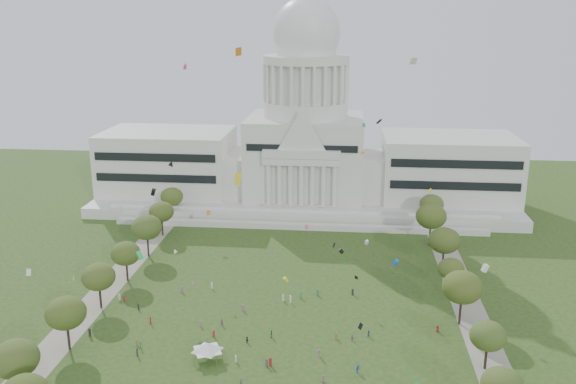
% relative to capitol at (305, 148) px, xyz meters
% --- Properties ---
extents(ground, '(400.00, 400.00, 0.00)m').
position_rel_capitol_xyz_m(ground, '(0.00, -113.59, -22.30)').
color(ground, '#2D4518').
rests_on(ground, ground).
extents(capitol, '(160.00, 64.50, 91.30)m').
position_rel_capitol_xyz_m(capitol, '(0.00, 0.00, 0.00)').
color(capitol, silver).
rests_on(capitol, ground).
extents(path_left, '(8.00, 160.00, 0.04)m').
position_rel_capitol_xyz_m(path_left, '(-48.00, -83.59, -22.28)').
color(path_left, gray).
rests_on(path_left, ground).
extents(path_right, '(8.00, 160.00, 0.04)m').
position_rel_capitol_xyz_m(path_right, '(48.00, -83.59, -22.28)').
color(path_right, gray).
rests_on(path_right, ground).
extents(row_tree_l_0, '(8.85, 8.85, 12.59)m').
position_rel_capitol_xyz_m(row_tree_l_0, '(-45.26, -135.27, -13.35)').
color(row_tree_l_0, black).
rests_on(row_tree_l_0, ground).
extents(row_tree_l_1, '(8.86, 8.86, 12.59)m').
position_rel_capitol_xyz_m(row_tree_l_1, '(-44.07, -116.55, -13.34)').
color(row_tree_l_1, black).
rests_on(row_tree_l_1, ground).
extents(row_tree_r_1, '(7.58, 7.58, 10.78)m').
position_rel_capitol_xyz_m(row_tree_r_1, '(46.22, -115.34, -14.64)').
color(row_tree_r_1, black).
rests_on(row_tree_r_1, ground).
extents(row_tree_l_2, '(8.42, 8.42, 11.97)m').
position_rel_capitol_xyz_m(row_tree_l_2, '(-45.04, -96.29, -13.79)').
color(row_tree_l_2, black).
rests_on(row_tree_l_2, ground).
extents(row_tree_r_2, '(9.55, 9.55, 13.58)m').
position_rel_capitol_xyz_m(row_tree_r_2, '(44.17, -96.15, -12.64)').
color(row_tree_r_2, black).
rests_on(row_tree_r_2, ground).
extents(row_tree_l_3, '(8.12, 8.12, 11.55)m').
position_rel_capitol_xyz_m(row_tree_l_3, '(-44.09, -79.67, -14.09)').
color(row_tree_l_3, black).
rests_on(row_tree_l_3, ground).
extents(row_tree_r_3, '(7.01, 7.01, 9.98)m').
position_rel_capitol_xyz_m(row_tree_r_3, '(44.40, -79.10, -15.21)').
color(row_tree_r_3, black).
rests_on(row_tree_r_3, ground).
extents(row_tree_l_4, '(9.29, 9.29, 13.21)m').
position_rel_capitol_xyz_m(row_tree_l_4, '(-44.08, -61.17, -12.90)').
color(row_tree_l_4, black).
rests_on(row_tree_l_4, ground).
extents(row_tree_r_4, '(9.19, 9.19, 13.06)m').
position_rel_capitol_xyz_m(row_tree_r_4, '(44.76, -63.55, -13.01)').
color(row_tree_r_4, black).
rests_on(row_tree_r_4, ground).
extents(row_tree_l_5, '(8.33, 8.33, 11.85)m').
position_rel_capitol_xyz_m(row_tree_l_5, '(-45.22, -42.58, -13.88)').
color(row_tree_l_5, black).
rests_on(row_tree_l_5, ground).
extents(row_tree_r_5, '(9.82, 9.82, 13.96)m').
position_rel_capitol_xyz_m(row_tree_r_5, '(43.49, -43.40, -12.37)').
color(row_tree_r_5, black).
rests_on(row_tree_r_5, ground).
extents(row_tree_l_6, '(8.19, 8.19, 11.64)m').
position_rel_capitol_xyz_m(row_tree_l_6, '(-46.87, -24.45, -14.02)').
color(row_tree_l_6, black).
rests_on(row_tree_l_6, ground).
extents(row_tree_r_6, '(8.42, 8.42, 11.97)m').
position_rel_capitol_xyz_m(row_tree_r_6, '(45.96, -25.46, -13.79)').
color(row_tree_r_6, black).
rests_on(row_tree_r_6, ground).
extents(event_tent, '(9.67, 9.67, 4.09)m').
position_rel_capitol_xyz_m(event_tent, '(-12.58, -117.64, -19.13)').
color(event_tent, '#4C4C4C').
rests_on(event_tent, ground).
extents(person_0, '(0.95, 0.80, 1.65)m').
position_rel_capitol_xyz_m(person_0, '(38.43, -100.42, -21.47)').
color(person_0, '#B21E1E').
rests_on(person_0, ground).
extents(person_2, '(0.86, 0.92, 1.62)m').
position_rel_capitol_xyz_m(person_2, '(22.33, -104.42, -21.49)').
color(person_2, navy).
rests_on(person_2, ground).
extents(person_3, '(0.73, 1.29, 1.94)m').
position_rel_capitol_xyz_m(person_3, '(11.32, -114.35, -21.33)').
color(person_3, '#994C8C').
rests_on(person_3, ground).
extents(person_4, '(0.70, 1.16, 1.90)m').
position_rel_capitol_xyz_m(person_4, '(-0.06, -107.03, -21.35)').
color(person_4, '#33723F').
rests_on(person_4, ground).
extents(person_5, '(1.12, 1.54, 1.55)m').
position_rel_capitol_xyz_m(person_5, '(-5.26, -109.81, -21.52)').
color(person_5, '#26262B').
rests_on(person_5, ground).
extents(person_6, '(0.66, 0.86, 1.58)m').
position_rel_capitol_xyz_m(person_6, '(12.62, -123.68, -21.50)').
color(person_6, '#994C8C').
rests_on(person_6, ground).
extents(person_7, '(0.80, 0.84, 1.86)m').
position_rel_capitol_xyz_m(person_7, '(-3.68, -126.86, -21.37)').
color(person_7, '#4C4C51').
rests_on(person_7, ground).
extents(person_8, '(0.94, 0.83, 1.65)m').
position_rel_capitol_xyz_m(person_8, '(-12.56, -102.39, -21.47)').
color(person_8, '#994C8C').
rests_on(person_8, ground).
extents(person_9, '(1.33, 1.29, 1.89)m').
position_rel_capitol_xyz_m(person_9, '(19.58, -119.65, -21.35)').
color(person_9, navy).
rests_on(person_9, ground).
extents(person_10, '(0.77, 1.01, 1.53)m').
position_rel_capitol_xyz_m(person_10, '(18.48, -106.44, -21.53)').
color(person_10, '#994C8C').
rests_on(person_10, ground).
extents(distant_crowd, '(61.21, 37.06, 1.95)m').
position_rel_capitol_xyz_m(distant_crowd, '(-13.41, -99.47, -21.42)').
color(distant_crowd, '#26262B').
rests_on(distant_crowd, ground).
extents(kite_swarm, '(93.28, 98.06, 61.16)m').
position_rel_capitol_xyz_m(kite_swarm, '(1.98, -100.50, 2.36)').
color(kite_swarm, yellow).
rests_on(kite_swarm, ground).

